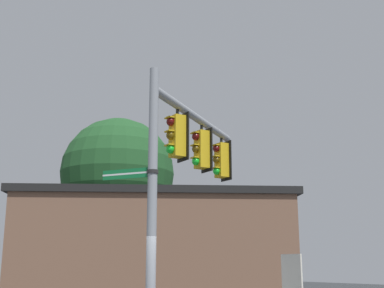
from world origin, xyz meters
name	(u,v)px	position (x,y,z in m)	size (l,w,h in m)	color
signal_pole	(152,205)	(0.00, 0.00, 3.17)	(0.21, 0.21, 6.33)	gray
mast_arm	(197,118)	(1.48, -2.07, 5.83)	(0.21, 0.21, 5.09)	gray
traffic_light_nearest_pole	(177,136)	(0.75, -1.02, 5.02)	(0.54, 0.49, 1.31)	black
traffic_light_mid_inner	(201,149)	(1.70, -2.34, 5.02)	(0.54, 0.49, 1.31)	black
traffic_light_mid_outer	(221,160)	(2.64, -3.66, 5.02)	(0.54, 0.49, 1.31)	black
street_name_sign	(136,173)	(0.35, 0.25, 3.91)	(1.17, 0.89, 0.22)	#147238
storefront_building	(154,251)	(10.36, -5.39, 2.50)	(11.04, 13.20, 4.97)	brown
tree_by_storefront	(118,174)	(10.44, -3.58, 5.75)	(4.89, 4.89, 8.21)	#4C3823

